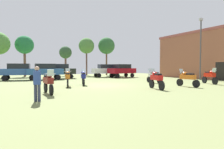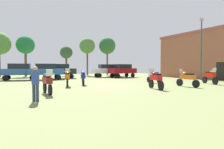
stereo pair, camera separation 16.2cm
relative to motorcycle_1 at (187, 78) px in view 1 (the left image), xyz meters
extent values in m
cube|color=olive|center=(-5.54, 4.39, -0.72)|extent=(44.00, 52.00, 0.02)
cube|color=black|center=(9.49, 3.55, 0.37)|extent=(0.08, 1.20, 2.20)
cylinder|color=black|center=(-0.05, 0.74, -0.40)|extent=(0.16, 0.62, 0.61)
cylinder|color=black|center=(0.05, -0.80, -0.40)|extent=(0.16, 0.62, 0.61)
cube|color=#CF641C|center=(0.00, -0.03, 0.08)|extent=(0.45, 1.34, 0.36)
ellipsoid|color=#CF641C|center=(-0.02, 0.27, 0.36)|extent=(0.35, 0.50, 0.24)
cube|color=black|center=(0.02, -0.26, 0.32)|extent=(0.34, 0.58, 0.12)
cube|color=silver|center=(-0.04, 0.59, 0.54)|extent=(0.37, 0.18, 0.39)
cylinder|color=#B7B7BC|center=(-0.03, 0.50, 0.48)|extent=(0.62, 0.08, 0.04)
cylinder|color=black|center=(-6.78, 6.05, -0.41)|extent=(0.28, 0.61, 0.60)
cylinder|color=black|center=(-7.21, 4.48, -0.41)|extent=(0.28, 0.61, 0.60)
cube|color=navy|center=(-7.00, 5.26, 0.07)|extent=(0.71, 1.43, 0.36)
ellipsoid|color=navy|center=(-6.91, 5.56, 0.35)|extent=(0.44, 0.55, 0.24)
cube|color=black|center=(-7.06, 5.03, 0.31)|extent=(0.44, 0.62, 0.12)
cube|color=silver|center=(-6.82, 5.90, 0.53)|extent=(0.39, 0.24, 0.39)
cylinder|color=#B7B7BC|center=(-6.85, 5.80, 0.47)|extent=(0.61, 0.20, 0.04)
cylinder|color=black|center=(3.75, 0.21, -0.37)|extent=(0.31, 0.68, 0.67)
cylinder|color=black|center=(4.19, 1.63, -0.37)|extent=(0.31, 0.68, 0.67)
cube|color=red|center=(3.97, 0.92, 0.14)|extent=(0.72, 1.31, 0.36)
ellipsoid|color=red|center=(3.88, 0.65, 0.42)|extent=(0.45, 0.55, 0.24)
cube|color=black|center=(4.03, 1.13, 0.38)|extent=(0.45, 0.62, 0.12)
cube|color=silver|center=(3.79, 0.35, 0.60)|extent=(0.39, 0.25, 0.39)
cylinder|color=#B7B7BC|center=(3.82, 0.44, 0.54)|extent=(0.60, 0.22, 0.04)
cylinder|color=black|center=(-10.62, 0.13, -0.40)|extent=(0.16, 0.64, 0.63)
cylinder|color=black|center=(-10.71, 1.64, -0.40)|extent=(0.16, 0.64, 0.63)
cube|color=maroon|center=(-10.67, 0.89, 0.10)|extent=(0.43, 1.30, 0.36)
ellipsoid|color=maroon|center=(-10.65, 0.60, 0.38)|extent=(0.35, 0.50, 0.24)
cube|color=black|center=(-10.68, 1.11, 0.34)|extent=(0.33, 0.58, 0.12)
cube|color=silver|center=(-10.63, 0.28, 0.56)|extent=(0.37, 0.17, 0.39)
cylinder|color=#B7B7BC|center=(-10.64, 0.37, 0.50)|extent=(0.62, 0.07, 0.04)
cylinder|color=black|center=(-8.39, 5.23, -0.39)|extent=(0.28, 0.66, 0.65)
cylinder|color=black|center=(-8.78, 3.75, -0.39)|extent=(0.28, 0.66, 0.65)
cube|color=#C66C1D|center=(-8.58, 4.49, 0.12)|extent=(0.68, 1.35, 0.36)
ellipsoid|color=#C66C1D|center=(-8.51, 4.77, 0.40)|extent=(0.43, 0.55, 0.24)
cube|color=black|center=(-8.64, 4.27, 0.36)|extent=(0.43, 0.62, 0.12)
cube|color=silver|center=(-8.42, 5.09, 0.58)|extent=(0.39, 0.24, 0.39)
cylinder|color=#B7B7BC|center=(-8.45, 4.99, 0.52)|extent=(0.61, 0.19, 0.04)
cylinder|color=black|center=(-0.09, 4.85, -0.41)|extent=(0.12, 0.60, 0.60)
cylinder|color=black|center=(-0.09, 3.23, -0.41)|extent=(0.12, 0.60, 0.60)
cube|color=silver|center=(-0.09, 4.04, 0.07)|extent=(0.36, 1.37, 0.36)
ellipsoid|color=silver|center=(-0.09, 4.35, 0.35)|extent=(0.32, 0.48, 0.24)
cube|color=black|center=(-0.09, 3.80, 0.31)|extent=(0.30, 0.56, 0.12)
cube|color=silver|center=(-0.09, 4.69, 0.53)|extent=(0.36, 0.15, 0.39)
cylinder|color=#B7B7BC|center=(-0.09, 4.59, 0.47)|extent=(0.62, 0.04, 0.04)
cylinder|color=black|center=(-3.21, 0.50, -0.38)|extent=(0.25, 0.67, 0.66)
cylinder|color=black|center=(-3.51, -0.93, -0.38)|extent=(0.25, 0.67, 0.66)
cube|color=red|center=(-3.36, -0.21, 0.13)|extent=(0.60, 1.29, 0.36)
ellipsoid|color=red|center=(-3.30, 0.06, 0.41)|extent=(0.41, 0.54, 0.24)
cube|color=black|center=(-3.41, -0.42, 0.37)|extent=(0.41, 0.61, 0.12)
cube|color=silver|center=(-3.24, 0.37, 0.59)|extent=(0.38, 0.22, 0.39)
cylinder|color=#B7B7BC|center=(-3.26, 0.27, 0.53)|extent=(0.61, 0.16, 0.04)
cylinder|color=black|center=(-8.40, 15.31, -0.39)|extent=(0.66, 0.29, 0.64)
cylinder|color=black|center=(-8.23, 16.74, -0.39)|extent=(0.66, 0.29, 0.64)
cylinder|color=black|center=(-5.49, 14.97, -0.39)|extent=(0.66, 0.29, 0.64)
cylinder|color=black|center=(-5.33, 16.40, -0.39)|extent=(0.66, 0.29, 0.64)
cube|color=black|center=(-6.86, 15.86, 0.30)|extent=(4.48, 2.29, 0.75)
cube|color=black|center=(-6.86, 15.86, 0.98)|extent=(2.53, 1.85, 0.61)
cylinder|color=black|center=(-10.45, 13.53, -0.39)|extent=(0.65, 0.25, 0.64)
cylinder|color=black|center=(-10.39, 14.97, -0.39)|extent=(0.65, 0.25, 0.64)
cylinder|color=black|center=(-7.53, 13.40, -0.39)|extent=(0.65, 0.25, 0.64)
cylinder|color=black|center=(-7.46, 14.84, -0.39)|extent=(0.65, 0.25, 0.64)
cube|color=#2A5994|center=(-8.96, 14.18, 0.30)|extent=(4.38, 2.00, 0.75)
cube|color=black|center=(-8.96, 14.18, 0.98)|extent=(2.44, 1.69, 0.61)
cylinder|color=black|center=(-13.42, 14.30, -0.39)|extent=(0.67, 0.32, 0.64)
cylinder|color=black|center=(-13.18, 15.72, -0.39)|extent=(0.67, 0.32, 0.64)
cylinder|color=black|center=(-10.53, 13.82, -0.39)|extent=(0.67, 0.32, 0.64)
cylinder|color=black|center=(-10.30, 15.24, -0.39)|extent=(0.67, 0.32, 0.64)
cube|color=#2F5899|center=(-11.86, 14.77, 0.30)|extent=(4.54, 2.48, 0.75)
cube|color=black|center=(-11.86, 14.77, 0.98)|extent=(2.59, 1.95, 0.61)
cylinder|color=black|center=(-1.00, 15.73, -0.39)|extent=(0.65, 0.27, 0.64)
cylinder|color=black|center=(-0.89, 17.16, -0.39)|extent=(0.65, 0.27, 0.64)
cylinder|color=black|center=(1.92, 15.52, -0.39)|extent=(0.65, 0.27, 0.64)
cylinder|color=black|center=(2.02, 16.95, -0.39)|extent=(0.65, 0.27, 0.64)
cube|color=silver|center=(0.51, 16.34, 0.30)|extent=(4.42, 2.10, 0.75)
cube|color=black|center=(0.51, 16.34, 0.98)|extent=(2.47, 1.75, 0.61)
cylinder|color=black|center=(0.89, 13.33, -0.39)|extent=(0.67, 0.34, 0.64)
cylinder|color=black|center=(0.62, 14.75, -0.39)|extent=(0.67, 0.34, 0.64)
cylinder|color=black|center=(3.76, 13.88, -0.39)|extent=(0.67, 0.34, 0.64)
cylinder|color=black|center=(3.50, 15.29, -0.39)|extent=(0.67, 0.34, 0.64)
cube|color=maroon|center=(2.19, 14.31, 0.30)|extent=(4.56, 2.57, 0.75)
cube|color=black|center=(2.19, 14.31, 0.98)|extent=(2.62, 2.00, 0.61)
cylinder|color=#2F344E|center=(-11.61, -1.55, -0.32)|extent=(0.14, 0.14, 0.79)
cylinder|color=#2F344E|center=(-11.47, -1.63, -0.32)|extent=(0.14, 0.14, 0.79)
cylinder|color=#2B438E|center=(-11.54, -1.59, 0.39)|extent=(0.47, 0.47, 0.63)
sphere|color=tan|center=(-11.54, -1.59, 0.82)|extent=(0.21, 0.21, 0.21)
cylinder|color=brown|center=(-0.20, 23.45, 1.74)|extent=(0.29, 0.29, 4.90)
sphere|color=#4A7F3A|center=(-0.20, 23.45, 4.84)|extent=(2.90, 2.90, 2.90)
cylinder|color=brown|center=(-3.94, 24.31, 1.16)|extent=(0.35, 0.35, 3.74)
sphere|color=#315331|center=(-3.94, 24.31, 3.54)|extent=(2.25, 2.25, 2.25)
cylinder|color=brown|center=(-10.75, 24.33, 1.59)|extent=(0.40, 0.40, 4.61)
sphere|color=#22713C|center=(-10.75, 24.33, 4.57)|extent=(2.99, 2.99, 2.99)
cylinder|color=brown|center=(3.70, 22.94, 1.77)|extent=(0.30, 0.30, 4.97)
sphere|color=#2C6130|center=(3.70, 22.94, 4.98)|extent=(3.21, 3.21, 3.21)
cylinder|color=#47474C|center=(8.07, 5.20, 2.92)|extent=(0.16, 0.16, 7.25)
cube|color=#B2B2AD|center=(8.07, 5.20, 6.69)|extent=(0.44, 0.24, 0.30)
camera|label=1|loc=(-12.52, -11.10, 0.90)|focal=31.06mm
camera|label=2|loc=(-12.38, -11.17, 0.90)|focal=31.06mm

